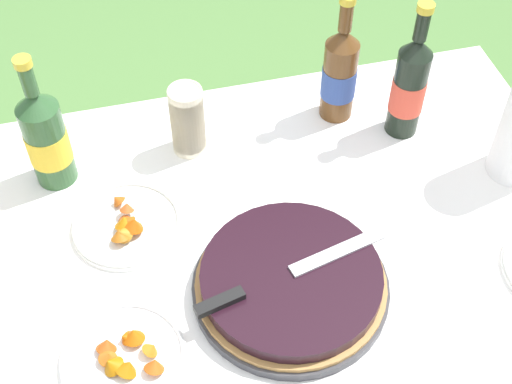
# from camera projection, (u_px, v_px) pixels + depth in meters

# --- Properties ---
(garden_table) EXTENTS (1.60, 0.90, 0.73)m
(garden_table) POSITION_uv_depth(u_px,v_px,m) (199.00, 277.00, 1.41)
(garden_table) COLOR brown
(garden_table) RESTS_ON ground_plane
(tablecloth) EXTENTS (1.61, 0.91, 0.10)m
(tablecloth) POSITION_uv_depth(u_px,v_px,m) (197.00, 259.00, 1.37)
(tablecloth) COLOR white
(tablecloth) RESTS_ON garden_table
(berry_tart) EXTENTS (0.36, 0.36, 0.06)m
(berry_tart) POSITION_uv_depth(u_px,v_px,m) (291.00, 282.00, 1.28)
(berry_tart) COLOR #38383D
(berry_tart) RESTS_ON tablecloth
(serving_knife) EXTENTS (0.37, 0.11, 0.01)m
(serving_knife) POSITION_uv_depth(u_px,v_px,m) (277.00, 278.00, 1.24)
(serving_knife) COLOR silver
(serving_knife) RESTS_ON berry_tart
(cup_stack) EXTENTS (0.07, 0.07, 0.16)m
(cup_stack) POSITION_uv_depth(u_px,v_px,m) (187.00, 120.00, 1.48)
(cup_stack) COLOR beige
(cup_stack) RESTS_ON tablecloth
(cider_bottle_green) EXTENTS (0.09, 0.09, 0.31)m
(cider_bottle_green) POSITION_uv_depth(u_px,v_px,m) (46.00, 138.00, 1.40)
(cider_bottle_green) COLOR #2D562D
(cider_bottle_green) RESTS_ON tablecloth
(cider_bottle_amber) EXTENTS (0.08, 0.08, 0.31)m
(cider_bottle_amber) POSITION_uv_depth(u_px,v_px,m) (340.00, 73.00, 1.52)
(cider_bottle_amber) COLOR brown
(cider_bottle_amber) RESTS_ON tablecloth
(juice_bottle_red) EXTENTS (0.07, 0.07, 0.32)m
(juice_bottle_red) POSITION_uv_depth(u_px,v_px,m) (409.00, 86.00, 1.48)
(juice_bottle_red) COLOR black
(juice_bottle_red) RESTS_ON tablecloth
(snack_plate_left) EXTENTS (0.22, 0.22, 0.05)m
(snack_plate_left) POSITION_uv_depth(u_px,v_px,m) (124.00, 357.00, 1.20)
(snack_plate_left) COLOR white
(snack_plate_left) RESTS_ON tablecloth
(snack_plate_right) EXTENTS (0.22, 0.22, 0.05)m
(snack_plate_right) POSITION_uv_depth(u_px,v_px,m) (127.00, 224.00, 1.39)
(snack_plate_right) COLOR white
(snack_plate_right) RESTS_ON tablecloth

